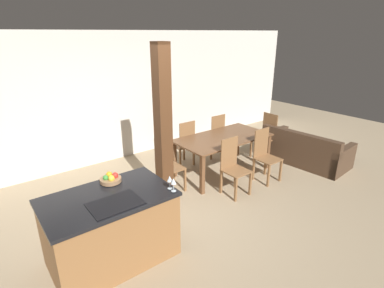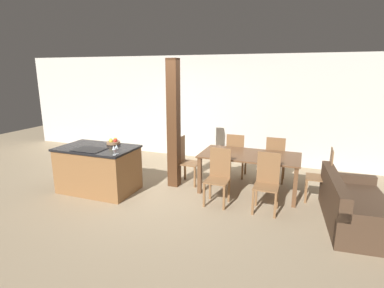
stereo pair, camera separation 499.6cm
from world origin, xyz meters
The scene contains 15 objects.
ground_plane centered at (0.00, 0.00, 0.00)m, with size 16.00×16.00×0.00m, color #9E896B.
wall_back centered at (0.00, 2.55, 1.35)m, with size 11.20×0.08×2.70m.
kitchen_island centered at (-1.12, -0.42, 0.44)m, with size 1.47×0.92×0.89m.
fruit_bowl centered at (-0.94, -0.13, 0.94)m, with size 0.27×0.27×0.11m.
wine_glass_near centered at (-0.45, -0.81, 1.02)m, with size 0.06×0.06×0.17m.
wine_glass_middle centered at (-0.45, -0.73, 1.02)m, with size 0.06×0.06×0.17m.
dining_table centered at (1.65, 0.56, 0.66)m, with size 1.86×0.98×0.75m.
dining_chair_near_left centered at (1.23, -0.14, 0.51)m, with size 0.40×0.40×0.99m.
dining_chair_near_right centered at (2.07, -0.14, 0.51)m, with size 0.40×0.40×0.99m.
dining_chair_far_left centered at (1.23, 1.27, 0.51)m, with size 0.40×0.40×0.99m.
dining_chair_far_right centered at (2.07, 1.27, 0.51)m, with size 0.40×0.40×0.99m.
dining_chair_head_end centered at (0.33, 0.56, 0.51)m, with size 0.40×0.40×0.99m.
dining_chair_foot_end centered at (2.96, 0.56, 0.51)m, with size 0.40×0.40×0.99m.
couch centered at (3.39, -0.17, 0.26)m, with size 1.01×1.77×0.74m.
timber_post centered at (0.15, 0.35, 1.27)m, with size 0.21×0.21×2.54m.
Camera 1 is at (-2.19, -3.41, 2.66)m, focal length 28.00 mm.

